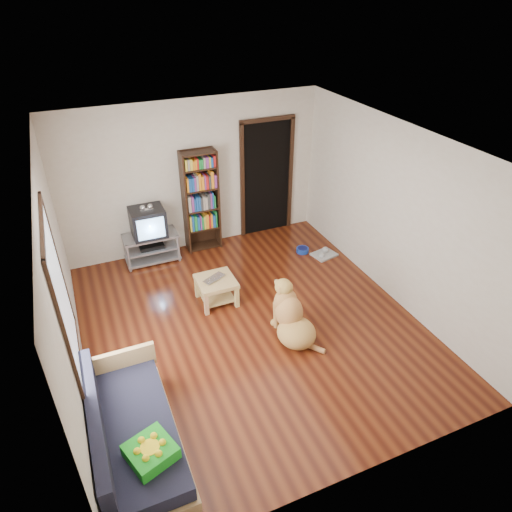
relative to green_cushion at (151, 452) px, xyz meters
name	(u,v)px	position (x,y,z in m)	size (l,w,h in m)	color
ground	(251,325)	(1.75, 1.81, -0.49)	(5.00, 5.00, 0.00)	#5E2510
ceiling	(249,146)	(1.75, 1.81, 2.11)	(5.00, 5.00, 0.00)	white
wall_back	(194,177)	(1.75, 4.31, 0.81)	(4.50, 4.50, 0.00)	beige
wall_front	(364,386)	(1.75, -0.69, 0.81)	(4.50, 4.50, 0.00)	beige
wall_left	(62,287)	(-0.50, 1.81, 0.81)	(5.00, 5.00, 0.00)	beige
wall_right	(395,215)	(4.00, 1.81, 0.81)	(5.00, 5.00, 0.00)	beige
green_cushion	(151,452)	(0.00, 0.00, 0.00)	(0.40, 0.40, 0.13)	green
laptop	(216,280)	(1.49, 2.48, -0.07)	(0.35, 0.22, 0.03)	silver
dog_bowl	(302,250)	(3.36, 3.27, -0.45)	(0.22, 0.22, 0.08)	#163698
grey_rag	(324,255)	(3.66, 3.02, -0.47)	(0.40, 0.32, 0.03)	#A7A7A7
window	(62,298)	(-0.48, 1.31, 1.01)	(0.03, 1.46, 1.70)	white
doorway	(267,175)	(3.10, 4.29, 0.63)	(1.03, 0.05, 2.19)	black
tv_stand	(151,247)	(0.85, 4.06, -0.22)	(0.90, 0.45, 0.50)	#99999E
crt_tv	(148,221)	(0.85, 4.08, 0.26)	(0.55, 0.52, 0.58)	black
bookshelf	(200,196)	(1.80, 4.15, 0.51)	(0.60, 0.30, 1.80)	black
sofa	(132,435)	(-0.12, 0.43, -0.23)	(0.80, 1.80, 0.80)	tan
coffee_table	(216,286)	(1.49, 2.51, -0.21)	(0.55, 0.55, 0.40)	tan
dog	(291,318)	(2.17, 1.39, -0.19)	(0.56, 0.97, 0.82)	tan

